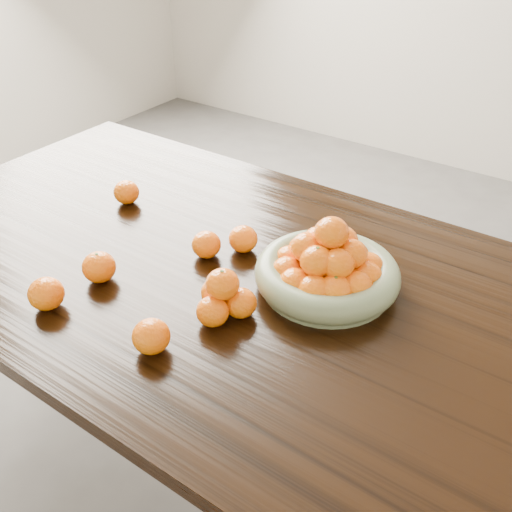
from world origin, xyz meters
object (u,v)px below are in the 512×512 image
Objects in this scene: fruit_bowl at (328,269)px; loose_orange_0 at (99,267)px; orange_pyramid at (223,297)px; dining_table at (248,305)px.

fruit_bowl is 4.22× the size of loose_orange_0.
orange_pyramid is 0.31m from loose_orange_0.
dining_table is 6.17× the size of fruit_bowl.
fruit_bowl reaches higher than loose_orange_0.
dining_table is 26.06× the size of loose_orange_0.
orange_pyramid is at bearing 11.90° from loose_orange_0.
orange_pyramid is (0.04, -0.14, 0.13)m from dining_table.
loose_orange_0 is (-0.44, -0.27, -0.01)m from fruit_bowl.
dining_table is at bearing -159.37° from fruit_bowl.
loose_orange_0 is (-0.27, -0.21, 0.13)m from dining_table.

